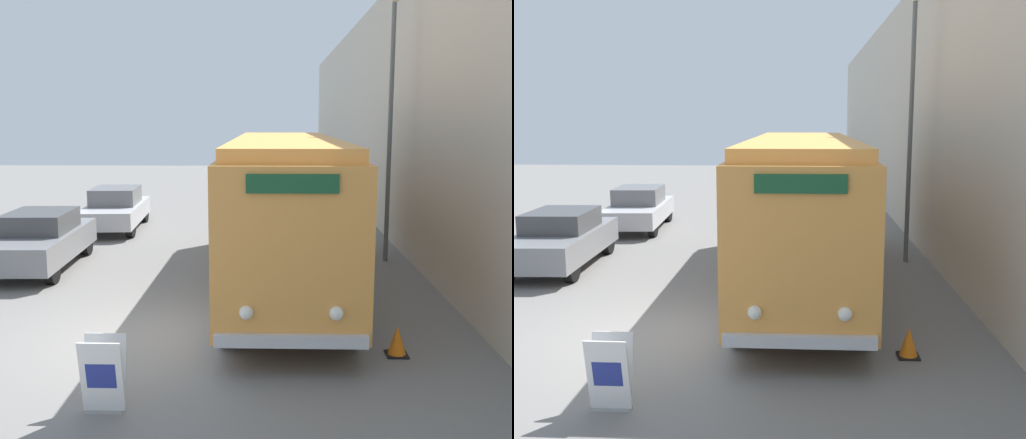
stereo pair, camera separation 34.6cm
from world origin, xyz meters
The scene contains 8 objects.
ground_plane centered at (0.00, 0.00, 0.00)m, with size 80.00×80.00×0.00m, color slate.
building_wall_right centered at (6.29, 10.00, 4.09)m, with size 0.30×60.00×8.18m.
vintage_bus centered at (2.61, 3.81, 1.94)m, with size 2.46×10.91×3.47m.
sign_board centered at (0.06, -2.71, 0.50)m, with size 0.57×0.39×1.03m.
streetlamp centered at (5.48, 6.12, 4.61)m, with size 0.36×0.36×7.24m.
parked_car_near centered at (-3.78, 5.06, 0.76)m, with size 2.01×4.54×1.50m.
parked_car_mid centered at (-3.24, 10.67, 0.75)m, with size 2.09×4.56×1.49m.
traffic_cone centered at (4.41, -0.67, 0.25)m, with size 0.36×0.36×0.51m.
Camera 2 is at (2.65, -10.19, 3.91)m, focal length 42.00 mm.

